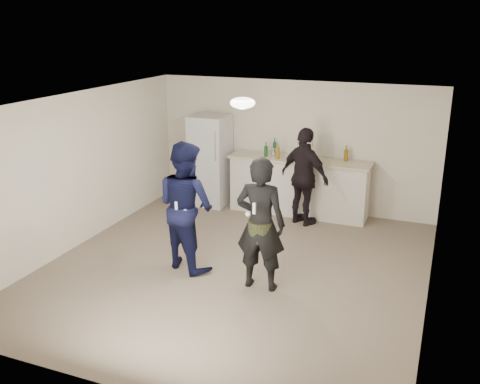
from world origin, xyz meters
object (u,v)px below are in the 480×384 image
at_px(counter, 298,187).
at_px(fridge, 210,160).
at_px(shaker, 274,152).
at_px(man, 186,206).
at_px(spectator, 305,177).
at_px(woman, 261,224).

distance_m(counter, fridge, 1.85).
relative_size(counter, shaker, 15.29).
height_order(man, spectator, man).
height_order(fridge, shaker, fridge).
xyz_separation_m(shaker, woman, (0.84, -3.07, -0.23)).
relative_size(fridge, spectator, 1.01).
bearing_deg(spectator, shaker, -6.92).
bearing_deg(spectator, counter, -38.29).
distance_m(counter, woman, 3.12).
xyz_separation_m(woman, spectator, (-0.09, 2.59, -0.05)).
height_order(man, woman, man).
distance_m(man, woman, 1.27).
xyz_separation_m(counter, woman, (0.33, -3.08, 0.42)).
height_order(fridge, spectator, fridge).
height_order(woman, spectator, woman).
xyz_separation_m(fridge, woman, (2.14, -3.01, 0.04)).
xyz_separation_m(shaker, man, (-0.41, -2.84, -0.21)).
bearing_deg(man, fridge, -50.50).
distance_m(fridge, woman, 3.69).
relative_size(man, woman, 1.03).
bearing_deg(woman, fridge, -57.43).
height_order(counter, fridge, fridge).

